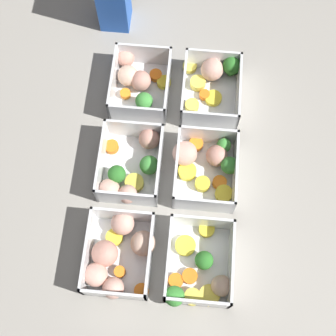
# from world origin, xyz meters

# --- Properties ---
(ground_plane) EXTENTS (4.00, 4.00, 0.00)m
(ground_plane) POSITION_xyz_m (0.00, 0.00, 0.00)
(ground_plane) COLOR gray
(container_near_left) EXTENTS (0.17, 0.12, 0.07)m
(container_near_left) POSITION_xyz_m (-0.20, -0.08, 0.02)
(container_near_left) COLOR white
(container_near_left) RESTS_ON ground_plane
(container_near_center) EXTENTS (0.16, 0.14, 0.07)m
(container_near_center) POSITION_xyz_m (0.01, -0.07, 0.02)
(container_near_center) COLOR white
(container_near_center) RESTS_ON ground_plane
(container_near_right) EXTENTS (0.17, 0.13, 0.07)m
(container_near_right) POSITION_xyz_m (0.20, -0.08, 0.02)
(container_near_right) COLOR white
(container_near_right) RESTS_ON ground_plane
(container_far_left) EXTENTS (0.17, 0.15, 0.07)m
(container_far_left) POSITION_xyz_m (-0.18, 0.08, 0.03)
(container_far_left) COLOR white
(container_far_left) RESTS_ON ground_plane
(container_far_center) EXTENTS (0.17, 0.12, 0.07)m
(container_far_center) POSITION_xyz_m (-0.01, 0.07, 0.02)
(container_far_center) COLOR white
(container_far_center) RESTS_ON ground_plane
(container_far_right) EXTENTS (0.17, 0.14, 0.07)m
(container_far_right) POSITION_xyz_m (0.19, 0.08, 0.02)
(container_far_right) COLOR white
(container_far_right) RESTS_ON ground_plane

